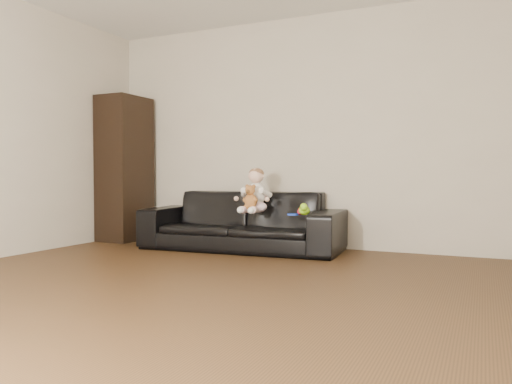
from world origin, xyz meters
The scene contains 10 objects.
floor centered at (0.00, 0.00, 0.00)m, with size 5.50×5.50×0.00m, color #422B17.
wall_back centered at (0.00, 2.75, 1.30)m, with size 5.00×5.00×0.00m, color #BFB5A0.
sofa centered at (-0.58, 2.25, 0.32)m, with size 2.16×0.85×0.63m, color black.
cabinet centered at (-2.26, 2.35, 0.89)m, with size 0.45×0.61×1.78m, color black.
shelf_item centered at (-2.24, 2.35, 1.29)m, with size 0.18×0.25×0.28m, color silver.
baby centered at (-0.36, 2.13, 0.62)m, with size 0.33×0.40×0.47m.
teddy_bear centered at (-0.35, 1.99, 0.59)m, with size 0.14×0.14×0.25m.
toy_green centered at (0.20, 2.07, 0.46)m, with size 0.11×0.13×0.09m, color #93DE1A.
toy_rattle centered at (0.15, 2.10, 0.45)m, with size 0.06×0.06×0.06m, color red.
toy_blue_disc centered at (0.10, 2.02, 0.42)m, with size 0.11×0.11×0.02m, color #1838C5.
Camera 1 is at (1.82, -2.62, 0.82)m, focal length 35.00 mm.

